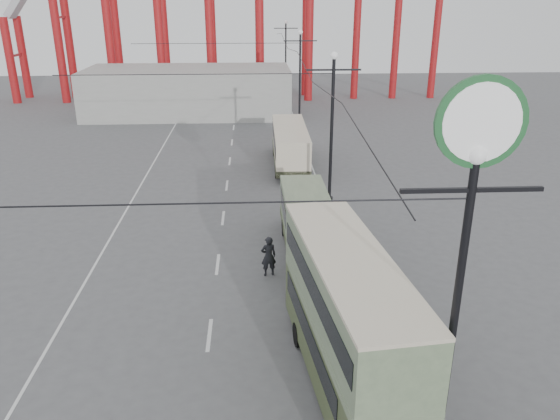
{
  "coord_description": "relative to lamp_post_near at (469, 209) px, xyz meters",
  "views": [
    {
      "loc": [
        0.79,
        -14.06,
        12.26
      ],
      "look_at": [
        2.04,
        9.5,
        3.0
      ],
      "focal_mm": 35.0,
      "sensor_mm": 36.0,
      "label": 1
    }
  ],
  "objects": [
    {
      "name": "ground",
      "position": [
        -5.6,
        3.0,
        -7.86
      ],
      "size": [
        160.0,
        160.0,
        0.0
      ],
      "primitive_type": "plane",
      "color": "#545557",
      "rests_on": "ground"
    },
    {
      "name": "lamp_post_distant",
      "position": [
        0.0,
        65.0,
        -3.18
      ],
      "size": [
        3.2,
        0.44,
        9.32
      ],
      "color": "black",
      "rests_on": "ground"
    },
    {
      "name": "lamp_post_mid",
      "position": [
        0.0,
        21.0,
        -3.18
      ],
      "size": [
        3.2,
        0.44,
        9.32
      ],
      "color": "black",
      "rests_on": "ground"
    },
    {
      "name": "single_decker_cream",
      "position": [
        -1.89,
        29.56,
        -6.16
      ],
      "size": [
        2.61,
        9.76,
        3.03
      ],
      "rotation": [
        0.0,
        0.0,
        -0.02
      ],
      "color": "beige",
      "rests_on": "ground"
    },
    {
      "name": "road_markings",
      "position": [
        -6.46,
        22.7,
        -7.86
      ],
      "size": [
        12.52,
        120.0,
        0.01
      ],
      "color": "silver",
      "rests_on": "ground"
    },
    {
      "name": "double_decker_bus",
      "position": [
        -1.89,
        3.72,
        -5.09
      ],
      "size": [
        3.35,
        9.42,
        4.95
      ],
      "rotation": [
        0.0,
        0.0,
        0.11
      ],
      "color": "#3A4424",
      "rests_on": "ground"
    },
    {
      "name": "single_decker_green",
      "position": [
        -2.06,
        13.3,
        -6.26
      ],
      "size": [
        2.39,
        10.03,
        2.83
      ],
      "rotation": [
        0.0,
        0.0,
        0.01
      ],
      "color": "#637757",
      "rests_on": "ground"
    },
    {
      "name": "pedestrian",
      "position": [
        -4.13,
        11.77,
        -6.88
      ],
      "size": [
        0.79,
        0.6,
        1.97
      ],
      "primitive_type": "imported",
      "rotation": [
        0.0,
        0.0,
        3.33
      ],
      "color": "black",
      "rests_on": "ground"
    },
    {
      "name": "lamp_post_near",
      "position": [
        0.0,
        0.0,
        0.0
      ],
      "size": [
        3.2,
        0.44,
        10.8
      ],
      "color": "black",
      "rests_on": "ground"
    },
    {
      "name": "lamp_post_far",
      "position": [
        0.0,
        43.0,
        -3.18
      ],
      "size": [
        3.2,
        0.44,
        9.32
      ],
      "color": "black",
      "rests_on": "ground"
    },
    {
      "name": "fairground_shed",
      "position": [
        -11.6,
        50.0,
        -5.36
      ],
      "size": [
        22.0,
        10.0,
        5.0
      ],
      "primitive_type": "cube",
      "color": "#9A9A95",
      "rests_on": "ground"
    }
  ]
}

